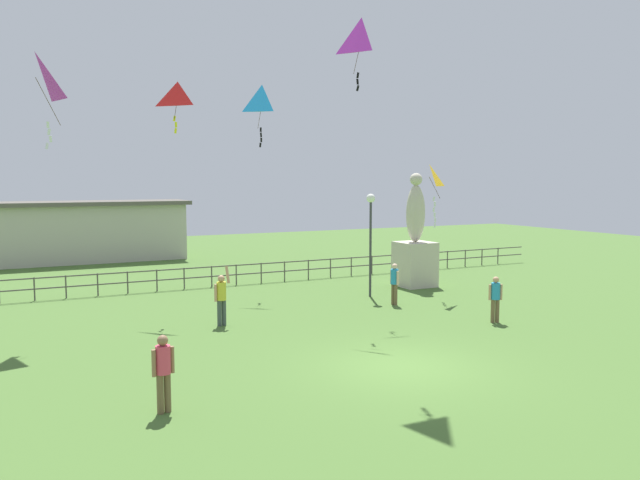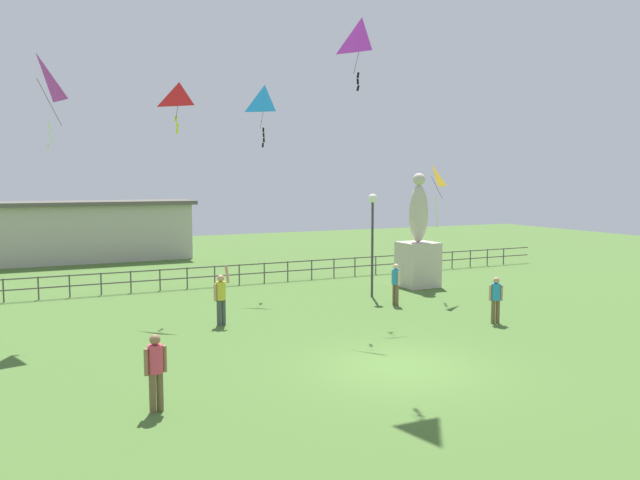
{
  "view_description": "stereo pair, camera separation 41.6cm",
  "coord_description": "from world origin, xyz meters",
  "px_view_note": "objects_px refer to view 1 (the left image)",
  "views": [
    {
      "loc": [
        -8.94,
        -13.0,
        4.82
      ],
      "look_at": [
        0.74,
        6.23,
        2.74
      ],
      "focal_mm": 34.62,
      "sensor_mm": 36.0,
      "label": 1
    },
    {
      "loc": [
        -8.56,
        -13.18,
        4.82
      ],
      "look_at": [
        0.74,
        6.23,
        2.74
      ],
      "focal_mm": 34.62,
      "sensor_mm": 36.0,
      "label": 2
    }
  ],
  "objects_px": {
    "kite_2": "(430,179)",
    "kite_6": "(262,103)",
    "statue_monument": "(415,249)",
    "kite_5": "(361,40)",
    "kite_3": "(178,96)",
    "kite_1": "(36,80)",
    "person_2": "(394,281)",
    "lamppost": "(371,222)",
    "person_3": "(163,368)",
    "person_0": "(495,296)",
    "person_1": "(221,296)"
  },
  "relations": [
    {
      "from": "kite_1",
      "to": "kite_5",
      "type": "distance_m",
      "value": 10.72
    },
    {
      "from": "lamppost",
      "to": "kite_1",
      "type": "xyz_separation_m",
      "value": [
        -12.4,
        -0.55,
        4.78
      ]
    },
    {
      "from": "person_2",
      "to": "kite_5",
      "type": "bearing_deg",
      "value": -160.53
    },
    {
      "from": "person_1",
      "to": "kite_6",
      "type": "xyz_separation_m",
      "value": [
        3.92,
        6.16,
        7.23
      ]
    },
    {
      "from": "kite_3",
      "to": "kite_1",
      "type": "bearing_deg",
      "value": -158.84
    },
    {
      "from": "person_2",
      "to": "kite_1",
      "type": "distance_m",
      "value": 14.23
    },
    {
      "from": "kite_3",
      "to": "person_0",
      "type": "bearing_deg",
      "value": -39.48
    },
    {
      "from": "lamppost",
      "to": "kite_1",
      "type": "height_order",
      "value": "kite_1"
    },
    {
      "from": "kite_1",
      "to": "kite_6",
      "type": "height_order",
      "value": "kite_6"
    },
    {
      "from": "statue_monument",
      "to": "kite_5",
      "type": "distance_m",
      "value": 10.31
    },
    {
      "from": "kite_3",
      "to": "kite_5",
      "type": "distance_m",
      "value": 7.02
    },
    {
      "from": "kite_2",
      "to": "kite_6",
      "type": "distance_m",
      "value": 8.05
    },
    {
      "from": "person_3",
      "to": "person_1",
      "type": "bearing_deg",
      "value": 63.51
    },
    {
      "from": "person_2",
      "to": "person_3",
      "type": "relative_size",
      "value": 0.98
    },
    {
      "from": "kite_1",
      "to": "kite_3",
      "type": "relative_size",
      "value": 1.53
    },
    {
      "from": "kite_1",
      "to": "kite_3",
      "type": "bearing_deg",
      "value": 21.16
    },
    {
      "from": "person_1",
      "to": "kite_3",
      "type": "relative_size",
      "value": 1.05
    },
    {
      "from": "kite_2",
      "to": "kite_5",
      "type": "xyz_separation_m",
      "value": [
        -4.3,
        -1.69,
        4.86
      ]
    },
    {
      "from": "kite_5",
      "to": "kite_6",
      "type": "relative_size",
      "value": 0.94
    },
    {
      "from": "lamppost",
      "to": "kite_5",
      "type": "height_order",
      "value": "kite_5"
    },
    {
      "from": "person_3",
      "to": "kite_2",
      "type": "bearing_deg",
      "value": 32.67
    },
    {
      "from": "statue_monument",
      "to": "kite_1",
      "type": "relative_size",
      "value": 1.78
    },
    {
      "from": "person_0",
      "to": "person_2",
      "type": "distance_m",
      "value": 4.29
    },
    {
      "from": "person_2",
      "to": "kite_6",
      "type": "height_order",
      "value": "kite_6"
    },
    {
      "from": "kite_1",
      "to": "kite_2",
      "type": "relative_size",
      "value": 1.12
    },
    {
      "from": "person_1",
      "to": "kite_5",
      "type": "relative_size",
      "value": 0.8
    },
    {
      "from": "person_2",
      "to": "kite_6",
      "type": "bearing_deg",
      "value": 118.16
    },
    {
      "from": "person_0",
      "to": "person_2",
      "type": "height_order",
      "value": "person_2"
    },
    {
      "from": "statue_monument",
      "to": "kite_6",
      "type": "height_order",
      "value": "kite_6"
    },
    {
      "from": "statue_monument",
      "to": "kite_1",
      "type": "distance_m",
      "value": 16.84
    },
    {
      "from": "statue_monument",
      "to": "person_2",
      "type": "relative_size",
      "value": 3.18
    },
    {
      "from": "statue_monument",
      "to": "kite_2",
      "type": "bearing_deg",
      "value": -112.14
    },
    {
      "from": "person_1",
      "to": "kite_2",
      "type": "relative_size",
      "value": 0.77
    },
    {
      "from": "person_0",
      "to": "kite_1",
      "type": "relative_size",
      "value": 0.55
    },
    {
      "from": "person_0",
      "to": "person_3",
      "type": "height_order",
      "value": "person_3"
    },
    {
      "from": "kite_5",
      "to": "kite_6",
      "type": "bearing_deg",
      "value": 100.14
    },
    {
      "from": "statue_monument",
      "to": "kite_6",
      "type": "bearing_deg",
      "value": 157.33
    },
    {
      "from": "person_3",
      "to": "kite_3",
      "type": "relative_size",
      "value": 0.87
    },
    {
      "from": "lamppost",
      "to": "person_3",
      "type": "distance_m",
      "value": 14.18
    },
    {
      "from": "person_0",
      "to": "person_2",
      "type": "bearing_deg",
      "value": 108.93
    },
    {
      "from": "kite_2",
      "to": "kite_6",
      "type": "relative_size",
      "value": 0.97
    },
    {
      "from": "person_2",
      "to": "kite_2",
      "type": "bearing_deg",
      "value": 23.15
    },
    {
      "from": "statue_monument",
      "to": "kite_6",
      "type": "distance_m",
      "value": 9.49
    },
    {
      "from": "lamppost",
      "to": "person_0",
      "type": "xyz_separation_m",
      "value": [
        1.32,
        -5.99,
        -2.22
      ]
    },
    {
      "from": "person_2",
      "to": "person_3",
      "type": "distance_m",
      "value": 12.77
    },
    {
      "from": "statue_monument",
      "to": "lamppost",
      "type": "height_order",
      "value": "statue_monument"
    },
    {
      "from": "person_1",
      "to": "kite_2",
      "type": "xyz_separation_m",
      "value": [
        9.4,
        1.3,
        3.86
      ]
    },
    {
      "from": "person_3",
      "to": "kite_2",
      "type": "height_order",
      "value": "kite_2"
    },
    {
      "from": "person_1",
      "to": "kite_3",
      "type": "bearing_deg",
      "value": 96.89
    },
    {
      "from": "kite_6",
      "to": "kite_1",
      "type": "bearing_deg",
      "value": -154.05
    }
  ]
}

